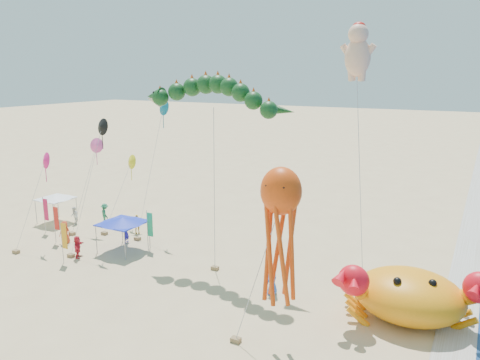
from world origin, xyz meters
name	(u,v)px	position (x,y,z in m)	size (l,w,h in m)	color
ground	(253,287)	(0.00, 0.00, 0.00)	(320.00, 320.00, 0.00)	#D1B784
foam_strip	(456,335)	(12.00, 0.00, 0.01)	(320.00, 320.00, 0.00)	silver
crab_inflatable	(409,294)	(9.43, 0.45, 1.56)	(8.09, 6.70, 3.54)	orange
dragon_kite	(211,99)	(-4.39, 2.36, 11.77)	(11.17, 2.49, 13.00)	#103A15
cherub_kite	(358,51)	(3.33, 10.29, 15.08)	(4.12, 7.85, 17.10)	#FFBF9B
octopus_kite	(280,225)	(4.17, -5.49, 6.51)	(3.37, 1.78, 9.30)	#E8450C
canopy_blue	(122,220)	(-11.75, 1.05, 2.44)	(3.39, 3.39, 2.71)	gray
canopy_white	(55,197)	(-22.08, 3.59, 2.44)	(3.01, 3.01, 2.71)	gray
feather_flags	(78,223)	(-15.42, -0.01, 2.01)	(10.98, 5.01, 3.20)	gray
beachgoers	(123,235)	(-12.56, 1.91, 0.89)	(27.60, 8.44, 1.89)	#25704C
small_kites	(107,151)	(-15.04, 3.23, 7.24)	(7.80, 10.65, 11.41)	#ED1A76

